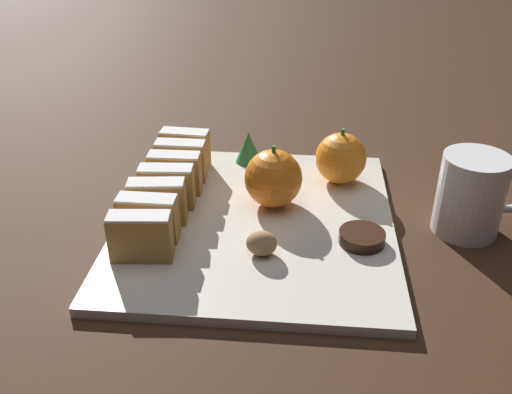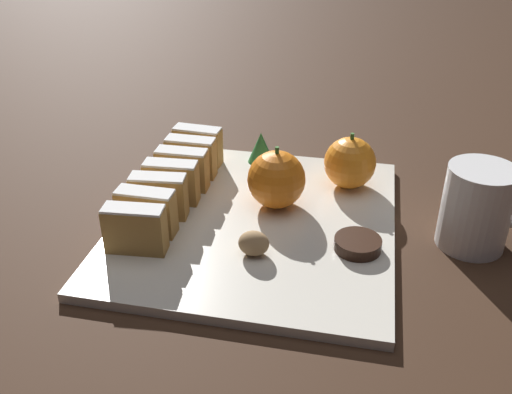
{
  "view_description": "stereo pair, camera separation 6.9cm",
  "coord_description": "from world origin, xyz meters",
  "px_view_note": "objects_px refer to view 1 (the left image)",
  "views": [
    {
      "loc": [
        0.05,
        -0.6,
        0.39
      ],
      "look_at": [
        0.0,
        0.0,
        0.04
      ],
      "focal_mm": 40.0,
      "sensor_mm": 36.0,
      "label": 1
    },
    {
      "loc": [
        0.12,
        -0.59,
        0.39
      ],
      "look_at": [
        0.0,
        0.0,
        0.04
      ],
      "focal_mm": 40.0,
      "sensor_mm": 36.0,
      "label": 2
    }
  ],
  "objects_px": {
    "orange_near": "(273,178)",
    "chocolate_cookie": "(362,237)",
    "orange_far": "(341,158)",
    "walnut": "(262,243)",
    "coffee_mug": "(472,195)"
  },
  "relations": [
    {
      "from": "orange_near",
      "to": "chocolate_cookie",
      "type": "xyz_separation_m",
      "value": [
        0.11,
        -0.08,
        -0.03
      ]
    },
    {
      "from": "orange_far",
      "to": "chocolate_cookie",
      "type": "xyz_separation_m",
      "value": [
        0.02,
        -0.15,
        -0.03
      ]
    },
    {
      "from": "chocolate_cookie",
      "to": "walnut",
      "type": "bearing_deg",
      "value": -163.65
    },
    {
      "from": "orange_far",
      "to": "walnut",
      "type": "height_order",
      "value": "orange_far"
    },
    {
      "from": "orange_far",
      "to": "walnut",
      "type": "distance_m",
      "value": 0.21
    },
    {
      "from": "orange_far",
      "to": "coffee_mug",
      "type": "relative_size",
      "value": 0.69
    },
    {
      "from": "orange_near",
      "to": "chocolate_cookie",
      "type": "distance_m",
      "value": 0.14
    },
    {
      "from": "orange_near",
      "to": "orange_far",
      "type": "bearing_deg",
      "value": 38.87
    },
    {
      "from": "chocolate_cookie",
      "to": "orange_near",
      "type": "bearing_deg",
      "value": 143.98
    },
    {
      "from": "walnut",
      "to": "chocolate_cookie",
      "type": "height_order",
      "value": "walnut"
    },
    {
      "from": "coffee_mug",
      "to": "orange_far",
      "type": "bearing_deg",
      "value": 148.56
    },
    {
      "from": "walnut",
      "to": "orange_near",
      "type": "bearing_deg",
      "value": 87.23
    },
    {
      "from": "orange_near",
      "to": "coffee_mug",
      "type": "relative_size",
      "value": 0.73
    },
    {
      "from": "chocolate_cookie",
      "to": "coffee_mug",
      "type": "bearing_deg",
      "value": 23.06
    },
    {
      "from": "walnut",
      "to": "coffee_mug",
      "type": "distance_m",
      "value": 0.26
    }
  ]
}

